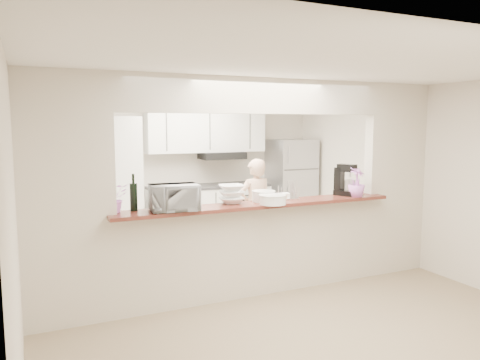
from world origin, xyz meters
TOP-DOWN VIEW (x-y plane):
  - floor at (0.00, 0.00)m, footprint 6.00×6.00m
  - tile_overlay at (0.00, 1.55)m, footprint 5.00×2.90m
  - partition at (0.00, 0.00)m, footprint 5.00×0.15m
  - bar_counter at (0.00, -0.00)m, footprint 3.40×0.38m
  - kitchen_cabinets at (-0.19, 2.72)m, footprint 3.15×0.62m
  - refrigerator at (2.05, 2.65)m, footprint 0.75×0.70m
  - flower_left at (-1.60, 0.05)m, footprint 0.33×0.31m
  - wine_bottle_a at (-1.40, 0.07)m, footprint 0.07×0.07m
  - wine_bottle_b at (-1.40, 0.07)m, footprint 0.08×0.08m
  - toaster_oven at (-1.02, -0.10)m, footprint 0.52×0.38m
  - serving_bowls at (-0.30, 0.05)m, footprint 0.31×0.31m
  - plate_stack_a at (0.10, 0.03)m, footprint 0.27×0.27m
  - plate_stack_b at (0.10, -0.19)m, footprint 0.31×0.31m
  - red_bowl at (0.20, 0.08)m, footprint 0.15×0.15m
  - tan_bowl at (0.40, 0.08)m, footprint 0.14×0.14m
  - utensil_caddy at (0.45, 0.05)m, footprint 0.26×0.19m
  - stand_mixer at (1.24, 0.01)m, footprint 0.26×0.31m
  - flower_right at (1.30, -0.15)m, footprint 0.26×0.26m
  - person at (0.69, 1.42)m, footprint 0.55×0.37m

SIDE VIEW (x-z plane):
  - floor at x=0.00m, z-range 0.00..0.00m
  - tile_overlay at x=0.00m, z-range 0.00..0.01m
  - bar_counter at x=0.00m, z-range 0.03..1.12m
  - person at x=0.69m, z-range 0.00..1.46m
  - refrigerator at x=2.05m, z-range 0.00..1.70m
  - kitchen_cabinets at x=-0.19m, z-range -0.15..2.10m
  - tan_bowl at x=0.40m, z-range 1.09..1.16m
  - red_bowl at x=0.20m, z-range 1.09..1.16m
  - plate_stack_b at x=0.10m, z-range 1.09..1.20m
  - plate_stack_a at x=0.10m, z-range 1.09..1.22m
  - utensil_caddy at x=0.45m, z-range 1.07..1.30m
  - serving_bowls at x=-0.30m, z-range 1.09..1.30m
  - toaster_oven at x=-1.02m, z-range 1.09..1.36m
  - wine_bottle_a at x=-1.40m, z-range 1.05..1.42m
  - flower_left at x=-1.60m, z-range 1.09..1.38m
  - wine_bottle_b at x=-1.40m, z-range 1.05..1.43m
  - stand_mixer at x=1.24m, z-range 1.07..1.47m
  - flower_right at x=1.30m, z-range 1.09..1.46m
  - partition at x=0.00m, z-range 0.23..2.73m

